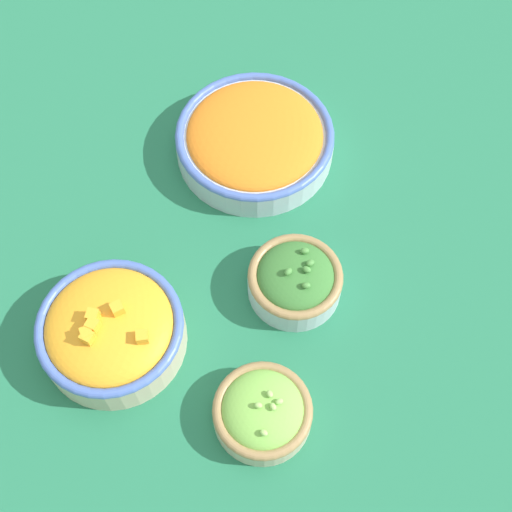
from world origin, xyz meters
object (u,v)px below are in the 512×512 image
(bowl_broccoli, at_px, (295,279))
(bowl_carrots, at_px, (255,139))
(bowl_squash, at_px, (111,330))
(bowl_lettuce, at_px, (263,411))

(bowl_broccoli, bearing_deg, bowl_carrots, -146.16)
(bowl_squash, bearing_deg, bowl_broccoli, 128.36)
(bowl_broccoli, height_order, bowl_squash, bowl_squash)
(bowl_broccoli, bearing_deg, bowl_lettuce, 6.74)
(bowl_carrots, distance_m, bowl_lettuce, 0.38)
(bowl_carrots, bearing_deg, bowl_broccoli, 33.84)
(bowl_lettuce, bearing_deg, bowl_carrots, -157.91)
(bowl_broccoli, height_order, bowl_carrots, bowl_broccoli)
(bowl_broccoli, xyz_separation_m, bowl_carrots, (-0.18, -0.12, 0.00))
(bowl_broccoli, relative_size, bowl_lettuce, 1.03)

